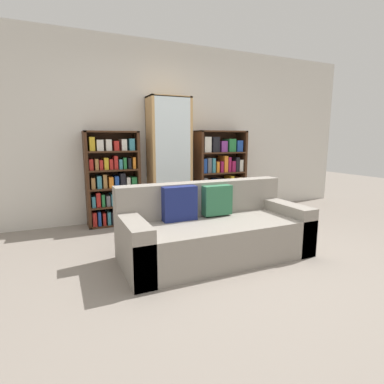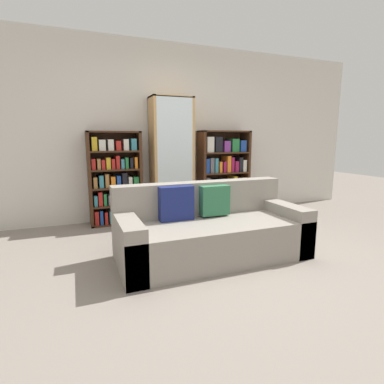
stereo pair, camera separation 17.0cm
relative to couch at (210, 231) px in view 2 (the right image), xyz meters
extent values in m
plane|color=gray|center=(0.10, -0.35, -0.28)|extent=(16.00, 16.00, 0.00)
cube|color=beige|center=(0.10, 1.88, 1.07)|extent=(7.15, 0.06, 2.70)
cube|color=gray|center=(0.00, -0.05, -0.08)|extent=(1.96, 0.86, 0.40)
cube|color=gray|center=(0.00, 0.28, 0.31)|extent=(1.96, 0.20, 0.37)
cube|color=gray|center=(-0.88, -0.05, -0.02)|extent=(0.20, 0.86, 0.52)
cube|color=gray|center=(0.89, -0.05, -0.02)|extent=(0.20, 0.86, 0.52)
cube|color=navy|center=(-0.34, 0.12, 0.30)|extent=(0.36, 0.12, 0.36)
cube|color=#2D6B47|center=(0.10, 0.12, 0.30)|extent=(0.32, 0.12, 0.32)
cube|color=#3D2314|center=(-1.11, 1.67, 0.40)|extent=(0.04, 0.32, 1.35)
cube|color=#3D2314|center=(-0.40, 1.67, 0.40)|extent=(0.04, 0.32, 1.35)
cube|color=#3D2314|center=(-0.75, 1.67, 1.07)|extent=(0.75, 0.32, 0.02)
cube|color=#3D2314|center=(-0.75, 1.67, -0.26)|extent=(0.75, 0.32, 0.02)
cube|color=#3D2314|center=(-0.75, 1.83, 0.40)|extent=(0.75, 0.01, 1.35)
cube|color=#3D2314|center=(-0.75, 1.67, 0.01)|extent=(0.67, 0.32, 0.02)
cube|color=#3D2314|center=(-0.75, 1.67, 0.27)|extent=(0.67, 0.32, 0.02)
cube|color=#3D2314|center=(-0.75, 1.67, 0.53)|extent=(0.67, 0.32, 0.02)
cube|color=#3D2314|center=(-0.75, 1.67, 0.79)|extent=(0.67, 0.32, 0.02)
cube|color=#AD231E|center=(-1.05, 1.66, -0.15)|extent=(0.06, 0.24, 0.20)
cube|color=#1E4293|center=(-0.98, 1.66, -0.15)|extent=(0.04, 0.24, 0.20)
cube|color=#AD231E|center=(-0.92, 1.66, -0.16)|extent=(0.04, 0.24, 0.18)
cube|color=teal|center=(-0.85, 1.66, -0.16)|extent=(0.04, 0.24, 0.19)
cube|color=black|center=(-0.79, 1.66, -0.16)|extent=(0.05, 0.24, 0.18)
cube|color=olive|center=(-0.72, 1.66, -0.17)|extent=(0.05, 0.24, 0.17)
cube|color=olive|center=(-0.65, 1.66, -0.16)|extent=(0.05, 0.24, 0.18)
cube|color=#237038|center=(-0.59, 1.66, -0.15)|extent=(0.05, 0.24, 0.20)
cube|color=olive|center=(-0.53, 1.66, -0.18)|extent=(0.05, 0.24, 0.14)
cube|color=beige|center=(-0.46, 1.66, -0.16)|extent=(0.05, 0.24, 0.19)
cube|color=teal|center=(-1.05, 1.66, 0.10)|extent=(0.05, 0.24, 0.15)
cube|color=#AD231E|center=(-0.98, 1.66, 0.12)|extent=(0.05, 0.24, 0.20)
cube|color=#237038|center=(-0.92, 1.66, 0.11)|extent=(0.04, 0.24, 0.17)
cube|color=#5B5B60|center=(-0.85, 1.66, 0.10)|extent=(0.05, 0.24, 0.15)
cube|color=teal|center=(-0.78, 1.66, 0.11)|extent=(0.05, 0.24, 0.17)
cube|color=teal|center=(-0.72, 1.66, 0.11)|extent=(0.06, 0.24, 0.18)
cube|color=beige|center=(-0.66, 1.66, 0.10)|extent=(0.04, 0.24, 0.16)
cube|color=beige|center=(-0.59, 1.66, 0.11)|extent=(0.05, 0.24, 0.19)
cube|color=orange|center=(-0.52, 1.66, 0.12)|extent=(0.05, 0.24, 0.19)
cube|color=#1E4293|center=(-0.46, 1.66, 0.10)|extent=(0.04, 0.24, 0.16)
cube|color=olive|center=(-1.04, 1.66, 0.36)|extent=(0.05, 0.24, 0.16)
cube|color=teal|center=(-0.96, 1.66, 0.37)|extent=(0.06, 0.24, 0.18)
cube|color=olive|center=(-0.88, 1.66, 0.38)|extent=(0.05, 0.24, 0.19)
cube|color=orange|center=(-0.80, 1.66, 0.36)|extent=(0.06, 0.24, 0.15)
cube|color=#1E4293|center=(-0.72, 1.66, 0.36)|extent=(0.06, 0.24, 0.16)
cube|color=black|center=(-0.63, 1.66, 0.38)|extent=(0.07, 0.24, 0.20)
cube|color=beige|center=(-0.55, 1.66, 0.35)|extent=(0.05, 0.24, 0.14)
cube|color=#237038|center=(-0.47, 1.66, 0.35)|extent=(0.07, 0.24, 0.14)
cube|color=#AD231E|center=(-1.05, 1.66, 0.62)|extent=(0.05, 0.24, 0.15)
cube|color=olive|center=(-0.98, 1.66, 0.62)|extent=(0.05, 0.24, 0.15)
cube|color=#AD231E|center=(-0.92, 1.66, 0.61)|extent=(0.05, 0.24, 0.14)
cube|color=gold|center=(-0.85, 1.66, 0.63)|extent=(0.06, 0.24, 0.17)
cube|color=#AD231E|center=(-0.78, 1.66, 0.62)|extent=(0.05, 0.24, 0.14)
cube|color=#AD231E|center=(-0.72, 1.66, 0.64)|extent=(0.05, 0.24, 0.19)
cube|color=teal|center=(-0.65, 1.66, 0.61)|extent=(0.04, 0.24, 0.14)
cube|color=#237038|center=(-0.59, 1.66, 0.62)|extent=(0.04, 0.24, 0.16)
cube|color=black|center=(-0.53, 1.66, 0.62)|extent=(0.04, 0.24, 0.15)
cube|color=orange|center=(-0.46, 1.66, 0.62)|extent=(0.04, 0.24, 0.16)
cube|color=gold|center=(-1.03, 1.66, 0.90)|extent=(0.07, 0.24, 0.19)
cube|color=beige|center=(-0.92, 1.66, 0.88)|extent=(0.09, 0.24, 0.15)
cube|color=beige|center=(-0.81, 1.66, 0.88)|extent=(0.08, 0.24, 0.16)
cube|color=#AD231E|center=(-0.70, 1.66, 0.87)|extent=(0.07, 0.24, 0.14)
cube|color=beige|center=(-0.59, 1.66, 0.88)|extent=(0.07, 0.24, 0.16)
cube|color=teal|center=(-0.49, 1.66, 0.89)|extent=(0.07, 0.24, 0.17)
cube|color=tan|center=(-0.19, 1.65, 0.66)|extent=(0.04, 0.36, 1.86)
cube|color=tan|center=(0.40, 1.65, 0.66)|extent=(0.04, 0.36, 1.86)
cube|color=tan|center=(0.11, 1.65, 1.58)|extent=(0.63, 0.36, 0.02)
cube|color=tan|center=(0.11, 1.65, -0.26)|extent=(0.63, 0.36, 0.02)
cube|color=tan|center=(0.11, 1.83, 0.66)|extent=(0.63, 0.01, 1.86)
cube|color=silver|center=(0.11, 1.48, 0.66)|extent=(0.55, 0.01, 1.84)
cube|color=tan|center=(0.11, 1.65, 0.05)|extent=(0.55, 0.32, 0.02)
cube|color=tan|center=(0.11, 1.65, 0.35)|extent=(0.55, 0.32, 0.02)
cube|color=tan|center=(0.11, 1.65, 0.66)|extent=(0.55, 0.32, 0.02)
cube|color=tan|center=(0.11, 1.65, 0.96)|extent=(0.55, 0.32, 0.02)
cube|color=tan|center=(0.11, 1.65, 1.26)|extent=(0.55, 0.32, 0.02)
cylinder|color=silver|center=(-0.10, 1.64, -0.22)|extent=(0.01, 0.01, 0.07)
cone|color=silver|center=(-0.10, 1.64, -0.14)|extent=(0.07, 0.07, 0.09)
cylinder|color=silver|center=(0.01, 1.64, -0.22)|extent=(0.01, 0.01, 0.07)
cone|color=silver|center=(0.01, 1.64, -0.14)|extent=(0.07, 0.07, 0.09)
cylinder|color=silver|center=(0.11, 1.63, -0.22)|extent=(0.01, 0.01, 0.07)
cone|color=silver|center=(0.11, 1.63, -0.14)|extent=(0.07, 0.07, 0.09)
cylinder|color=silver|center=(0.21, 1.63, -0.22)|extent=(0.01, 0.01, 0.07)
cone|color=silver|center=(0.21, 1.63, -0.14)|extent=(0.07, 0.07, 0.09)
cylinder|color=silver|center=(0.31, 1.65, -0.22)|extent=(0.01, 0.01, 0.07)
cone|color=silver|center=(0.31, 1.65, -0.14)|extent=(0.07, 0.07, 0.09)
cylinder|color=silver|center=(-0.08, 1.66, 0.10)|extent=(0.01, 0.01, 0.07)
cone|color=silver|center=(-0.08, 1.66, 0.18)|extent=(0.09, 0.09, 0.09)
cylinder|color=silver|center=(0.04, 1.67, 0.10)|extent=(0.01, 0.01, 0.07)
cone|color=silver|center=(0.04, 1.67, 0.18)|extent=(0.09, 0.09, 0.09)
cylinder|color=silver|center=(0.17, 1.64, 0.10)|extent=(0.01, 0.01, 0.07)
cone|color=silver|center=(0.17, 1.64, 0.18)|extent=(0.09, 0.09, 0.09)
cylinder|color=silver|center=(0.30, 1.66, 0.10)|extent=(0.01, 0.01, 0.07)
cone|color=silver|center=(0.30, 1.66, 0.18)|extent=(0.09, 0.09, 0.09)
cylinder|color=silver|center=(-0.10, 1.66, 0.40)|extent=(0.01, 0.01, 0.07)
cone|color=silver|center=(-0.10, 1.66, 0.47)|extent=(0.07, 0.07, 0.08)
cylinder|color=silver|center=(0.01, 1.65, 0.40)|extent=(0.01, 0.01, 0.07)
cone|color=silver|center=(0.01, 1.65, 0.47)|extent=(0.07, 0.07, 0.08)
cylinder|color=silver|center=(0.11, 1.67, 0.40)|extent=(0.01, 0.01, 0.07)
cone|color=silver|center=(0.11, 1.67, 0.47)|extent=(0.07, 0.07, 0.08)
cylinder|color=silver|center=(0.21, 1.66, 0.40)|extent=(0.01, 0.01, 0.07)
cone|color=silver|center=(0.21, 1.66, 0.47)|extent=(0.07, 0.07, 0.08)
cylinder|color=silver|center=(0.31, 1.67, 0.40)|extent=(0.01, 0.01, 0.07)
cone|color=silver|center=(0.31, 1.67, 0.47)|extent=(0.07, 0.07, 0.08)
cylinder|color=silver|center=(-0.10, 1.67, 0.70)|extent=(0.01, 0.01, 0.07)
cone|color=silver|center=(-0.10, 1.67, 0.79)|extent=(0.07, 0.07, 0.09)
cylinder|color=silver|center=(0.01, 1.67, 0.70)|extent=(0.01, 0.01, 0.07)
cone|color=silver|center=(0.01, 1.67, 0.79)|extent=(0.07, 0.07, 0.09)
cylinder|color=silver|center=(0.11, 1.64, 0.70)|extent=(0.01, 0.01, 0.07)
cone|color=silver|center=(0.11, 1.64, 0.79)|extent=(0.07, 0.07, 0.09)
cylinder|color=silver|center=(0.21, 1.65, 0.70)|extent=(0.01, 0.01, 0.07)
cone|color=silver|center=(0.21, 1.65, 0.79)|extent=(0.07, 0.07, 0.09)
cylinder|color=silver|center=(0.31, 1.64, 0.70)|extent=(0.01, 0.01, 0.07)
cone|color=silver|center=(0.31, 1.64, 0.79)|extent=(0.07, 0.07, 0.09)
cylinder|color=silver|center=(-0.10, 1.64, 1.00)|extent=(0.01, 0.01, 0.06)
cone|color=silver|center=(-0.10, 1.64, 1.07)|extent=(0.07, 0.07, 0.08)
cylinder|color=silver|center=(0.01, 1.66, 1.00)|extent=(0.01, 0.01, 0.06)
cone|color=silver|center=(0.01, 1.66, 1.07)|extent=(0.07, 0.07, 0.08)
cylinder|color=silver|center=(0.11, 1.66, 1.00)|extent=(0.01, 0.01, 0.06)
cone|color=silver|center=(0.11, 1.66, 1.07)|extent=(0.07, 0.07, 0.08)
cylinder|color=silver|center=(0.21, 1.67, 1.00)|extent=(0.01, 0.01, 0.06)
cone|color=silver|center=(0.21, 1.67, 1.07)|extent=(0.07, 0.07, 0.08)
cylinder|color=silver|center=(0.31, 1.65, 1.00)|extent=(0.01, 0.01, 0.06)
cone|color=silver|center=(0.31, 1.65, 1.07)|extent=(0.07, 0.07, 0.08)
cylinder|color=silver|center=(-0.06, 1.67, 1.31)|extent=(0.01, 0.01, 0.07)
cone|color=silver|center=(-0.06, 1.67, 1.38)|extent=(0.09, 0.09, 0.08)
cylinder|color=silver|center=(0.11, 1.65, 1.31)|extent=(0.01, 0.01, 0.07)
cone|color=silver|center=(0.11, 1.65, 1.38)|extent=(0.09, 0.09, 0.08)
cylinder|color=silver|center=(0.28, 1.64, 1.31)|extent=(0.01, 0.01, 0.07)
cone|color=silver|center=(0.28, 1.64, 1.38)|extent=(0.09, 0.09, 0.08)
cube|color=#3D2314|center=(0.61, 1.67, 0.41)|extent=(0.04, 0.32, 1.38)
cube|color=#3D2314|center=(1.43, 1.67, 0.41)|extent=(0.04, 0.32, 1.38)
cube|color=#3D2314|center=(1.02, 1.67, 1.09)|extent=(0.86, 0.32, 0.02)
cube|color=#3D2314|center=(1.02, 1.67, -0.26)|extent=(0.86, 0.32, 0.02)
cube|color=#3D2314|center=(1.02, 1.83, 0.41)|extent=(0.86, 0.01, 1.38)
cube|color=#3D2314|center=(1.02, 1.67, 0.08)|extent=(0.78, 0.32, 0.02)
cube|color=#3D2314|center=(1.02, 1.67, 0.41)|extent=(0.78, 0.32, 0.02)
cube|color=#3D2314|center=(1.02, 1.67, 0.74)|extent=(0.78, 0.32, 0.02)
cube|color=#5B5B60|center=(0.68, 1.66, -0.13)|extent=(0.07, 0.24, 0.25)
cube|color=#8E1947|center=(0.77, 1.66, -0.12)|extent=(0.07, 0.24, 0.26)
cube|color=#5B5B60|center=(0.85, 1.66, -0.12)|extent=(0.06, 0.24, 0.26)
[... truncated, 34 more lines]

